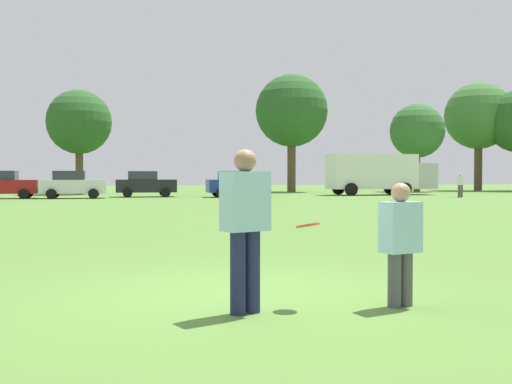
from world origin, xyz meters
TOP-DOWN VIEW (x-y plane):
  - ground_plane at (0.00, 0.00)m, footprint 182.01×182.01m
  - player_thrower at (-0.06, -0.99)m, footprint 0.55×0.44m
  - player_defender at (1.71, -1.00)m, footprint 0.49×0.36m
  - frisbee at (0.68, -0.82)m, footprint 0.28×0.27m
  - parked_car_mid_left at (-9.38, 34.44)m, footprint 4.23×2.27m
  - parked_car_center at (-5.01, 33.93)m, footprint 4.23×2.27m
  - parked_car_mid_right at (-0.25, 35.82)m, footprint 4.23×2.27m
  - parked_car_near_right at (5.99, 34.12)m, footprint 4.23×2.27m
  - box_truck at (17.77, 36.65)m, footprint 8.54×3.11m
  - bystander_sideline_watcher at (21.21, 30.59)m, footprint 0.53×0.49m
  - tree_west_maple at (-5.35, 43.51)m, footprint 5.23×5.23m
  - tree_center_elm at (13.53, 47.10)m, footprint 6.76×6.76m
  - tree_east_birch at (25.39, 45.32)m, footprint 5.14×5.14m
  - tree_east_oak at (33.40, 47.79)m, footprint 6.78×6.78m

SIDE VIEW (x-z plane):
  - ground_plane at x=0.00m, z-range 0.00..0.00m
  - player_defender at x=1.71m, z-range 0.08..1.46m
  - frisbee at x=0.68m, z-range 0.87..0.96m
  - parked_car_mid_left at x=-9.38m, z-range 0.01..1.83m
  - parked_car_center at x=-5.01m, z-range 0.01..1.83m
  - parked_car_mid_right at x=-0.25m, z-range 0.01..1.83m
  - parked_car_near_right at x=5.99m, z-range 0.01..1.83m
  - bystander_sideline_watcher at x=21.21m, z-range 0.11..1.79m
  - player_thrower at x=-0.06m, z-range 0.11..1.86m
  - box_truck at x=17.77m, z-range 0.16..3.34m
  - tree_east_birch at x=25.39m, z-range 1.57..9.91m
  - tree_west_maple at x=-5.35m, z-range 1.60..10.10m
  - tree_center_elm at x=13.53m, z-range 2.06..13.06m
  - tree_east_oak at x=33.40m, z-range 2.07..13.09m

